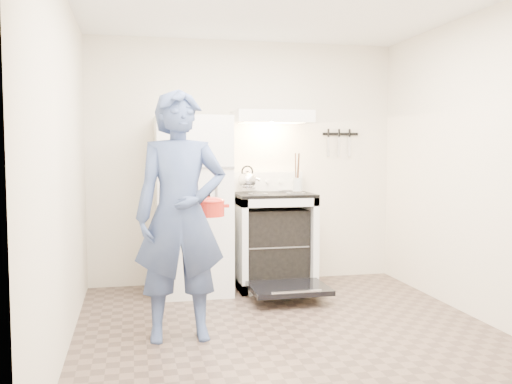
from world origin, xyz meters
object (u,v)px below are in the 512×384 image
tea_kettle (247,179)px  dutch_oven (208,209)px  stove_body (273,242)px  refrigerator (193,205)px  person (180,216)px

tea_kettle → dutch_oven: size_ratio=0.85×
stove_body → dutch_oven: size_ratio=2.86×
stove_body → tea_kettle: tea_kettle is taller
refrigerator → stove_body: size_ratio=1.85×
stove_body → dutch_oven: dutch_oven is taller
refrigerator → dutch_oven: bearing=-89.8°
stove_body → person: (-1.04, -1.39, 0.45)m
person → dutch_oven: bearing=46.2°
refrigerator → dutch_oven: 1.12m
refrigerator → stove_body: refrigerator is taller
dutch_oven → person: bearing=-133.5°
refrigerator → tea_kettle: 0.62m
tea_kettle → person: (-0.79, -1.49, -0.18)m
refrigerator → tea_kettle: refrigerator is taller
tea_kettle → stove_body: bearing=-20.7°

